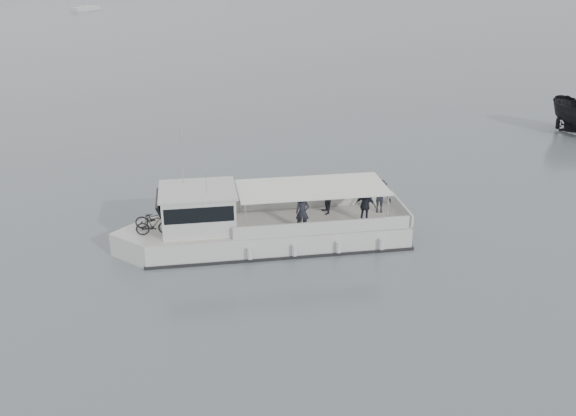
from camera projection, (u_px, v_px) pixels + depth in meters
name	position (u px, v px, depth m)	size (l,w,h in m)	color
ground	(280.00, 290.00, 24.08)	(1400.00, 1400.00, 0.00)	#546063
tour_boat	(252.00, 228.00, 27.23)	(12.49, 6.37, 5.29)	silver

